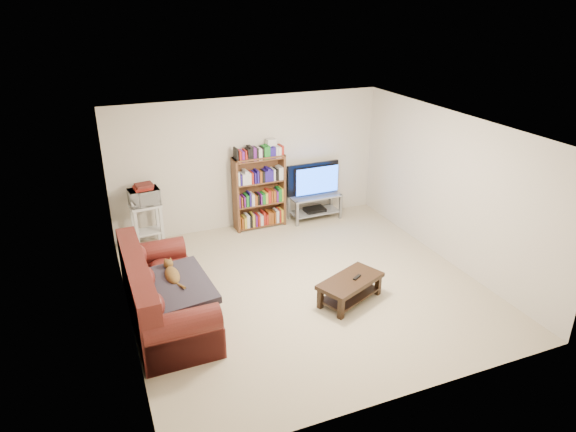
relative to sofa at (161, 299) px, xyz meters
name	(u,v)px	position (x,y,z in m)	size (l,w,h in m)	color
floor	(304,286)	(2.10, 0.07, -0.33)	(5.00, 5.00, 0.00)	beige
ceiling	(307,128)	(2.10, 0.07, 2.07)	(5.00, 5.00, 0.00)	white
wall_back	(250,163)	(2.10, 2.57, 0.87)	(5.00, 5.00, 0.00)	beige
wall_front	(408,304)	(2.10, -2.43, 0.87)	(5.00, 5.00, 0.00)	beige
wall_left	(120,242)	(-0.40, 0.07, 0.87)	(5.00, 5.00, 0.00)	beige
wall_right	(451,189)	(4.60, 0.07, 0.87)	(5.00, 5.00, 0.00)	beige
sofa	(161,299)	(0.00, 0.00, 0.00)	(0.98, 2.21, 0.94)	#5C1C17
blanket	(176,287)	(0.19, -0.15, 0.22)	(0.85, 1.10, 0.10)	#302B36
cat	(172,275)	(0.19, 0.05, 0.28)	(0.24, 0.60, 0.18)	brown
coffee_table	(350,286)	(2.54, -0.53, -0.08)	(1.08, 0.84, 0.35)	black
remote	(357,277)	(2.64, -0.54, 0.04)	(0.16, 0.04, 0.02)	black
tv_stand	(315,203)	(3.30, 2.31, 0.00)	(0.99, 0.47, 0.49)	#999EA3
television	(315,180)	(3.30, 2.31, 0.47)	(1.06, 0.14, 0.61)	black
dvd_player	(315,210)	(3.30, 2.31, -0.14)	(0.39, 0.27, 0.06)	black
bookshelf	(259,191)	(2.20, 2.37, 0.38)	(0.96, 0.33, 1.37)	brown
shelf_clutter	(263,150)	(2.30, 2.39, 1.14)	(0.70, 0.23, 0.28)	silver
microwave_stand	(147,220)	(0.15, 2.26, 0.18)	(0.53, 0.41, 0.80)	silver
microwave	(144,197)	(0.15, 2.26, 0.60)	(0.49, 0.33, 0.27)	silver
game_boxes	(143,188)	(0.15, 2.26, 0.76)	(0.29, 0.25, 0.05)	maroon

